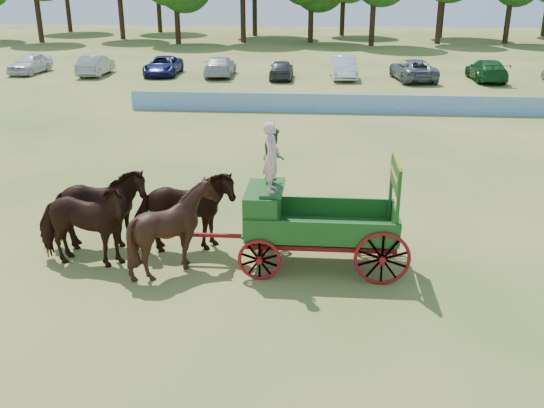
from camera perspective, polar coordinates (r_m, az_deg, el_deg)
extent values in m
plane|color=#AB904D|center=(17.33, 15.04, -4.39)|extent=(160.00, 160.00, 0.00)
imported|color=black|center=(16.25, -17.42, -1.90)|extent=(2.83, 1.45, 2.31)
imported|color=black|center=(17.20, -16.10, -0.51)|extent=(2.97, 1.91, 2.31)
imported|color=black|center=(15.52, -9.16, -2.24)|extent=(2.17, 1.95, 2.32)
imported|color=black|center=(16.51, -8.28, -0.77)|extent=(2.96, 1.85, 2.31)
cube|color=maroon|center=(15.88, -0.84, -3.62)|extent=(0.12, 2.00, 0.12)
cube|color=maroon|center=(15.89, 10.02, -3.93)|extent=(0.12, 2.00, 0.12)
cube|color=maroon|center=(15.27, 4.59, -4.23)|extent=(3.80, 0.10, 0.12)
cube|color=maroon|center=(16.27, 4.62, -2.61)|extent=(3.80, 0.10, 0.12)
cube|color=maroon|center=(15.93, -4.07, -3.01)|extent=(2.80, 0.09, 0.09)
cube|color=#1D541C|center=(15.66, 4.63, -2.46)|extent=(3.80, 1.80, 0.10)
cube|color=#1D541C|center=(14.73, 4.64, -2.72)|extent=(3.80, 0.06, 0.55)
cube|color=#1D541C|center=(16.36, 4.68, -0.29)|extent=(3.80, 0.06, 0.55)
cube|color=#1D541C|center=(15.66, 11.56, -1.63)|extent=(0.06, 1.80, 0.55)
cube|color=#1D541C|center=(15.52, -0.86, -0.42)|extent=(0.85, 1.70, 1.05)
cube|color=#1D541C|center=(15.30, 0.07, 1.55)|extent=(0.55, 1.50, 0.08)
cube|color=#1D541C|center=(15.63, -2.24, -1.06)|extent=(0.10, 1.60, 0.65)
cube|color=#1D541C|center=(15.72, -1.57, -2.10)|extent=(0.55, 1.60, 0.06)
cube|color=#1D541C|center=(14.68, 11.75, -0.45)|extent=(0.08, 0.08, 1.80)
cube|color=#1D541C|center=(16.17, 11.14, 1.58)|extent=(0.08, 0.08, 1.80)
cube|color=#1D541C|center=(15.23, 11.59, 2.73)|extent=(0.07, 1.75, 0.75)
cube|color=yellow|center=(15.12, 11.70, 4.18)|extent=(0.08, 1.80, 0.09)
cube|color=yellow|center=(15.23, 11.44, 2.74)|extent=(0.02, 1.30, 0.12)
torus|color=maroon|center=(15.05, -1.19, -5.27)|extent=(1.09, 0.09, 1.09)
torus|color=maroon|center=(16.77, -0.52, -2.44)|extent=(1.09, 0.09, 1.09)
torus|color=maroon|center=(15.00, 10.33, -5.09)|extent=(1.39, 0.09, 1.39)
torus|color=maroon|center=(16.72, 9.77, -2.27)|extent=(1.39, 0.09, 1.39)
imported|color=beige|center=(14.69, -0.05, 4.44)|extent=(0.41, 0.63, 1.73)
imported|color=#25652E|center=(15.41, 0.17, 4.61)|extent=(0.54, 0.69, 1.42)
cube|color=#2063B0|center=(34.19, 8.50, 9.29)|extent=(26.00, 0.08, 1.05)
imported|color=silver|center=(51.91, -21.83, 12.19)|extent=(2.14, 4.70, 1.57)
imported|color=gray|center=(49.31, -16.27, 12.42)|extent=(1.67, 4.63, 1.52)
imported|color=navy|center=(48.27, -10.20, 12.68)|extent=(2.48, 5.13, 1.41)
imported|color=silver|center=(47.28, -4.90, 12.80)|extent=(2.23, 5.16, 1.48)
imported|color=#333338|center=(45.59, 0.90, 12.55)|extent=(1.73, 4.22, 1.43)
imported|color=silver|center=(46.14, 6.72, 12.64)|extent=(2.06, 5.06, 1.63)
imported|color=slate|center=(46.20, 13.13, 12.20)|extent=(3.23, 5.79, 1.53)
imported|color=#144C1E|center=(47.47, 19.55, 11.79)|extent=(2.19, 5.30, 1.53)
cylinder|color=#382314|center=(77.01, -21.08, 15.93)|extent=(0.60, 0.60, 5.09)
cylinder|color=#382314|center=(78.26, -14.00, 16.81)|extent=(0.60, 0.60, 5.37)
cylinder|color=#382314|center=(71.19, -8.89, 16.46)|extent=(0.60, 0.60, 4.46)
cylinder|color=#382314|center=(72.02, -2.75, 17.06)|extent=(0.60, 0.60, 5.32)
cylinder|color=#382314|center=(71.84, 3.67, 16.69)|extent=(0.60, 0.60, 4.45)
cylinder|color=#382314|center=(69.32, 9.43, 16.53)|extent=(0.60, 0.60, 4.96)
cylinder|color=#382314|center=(72.96, 15.45, 16.21)|extent=(0.60, 0.60, 4.77)
cylinder|color=#382314|center=(75.53, 21.27, 15.62)|extent=(0.60, 0.60, 4.53)
cylinder|color=#382314|center=(90.67, -18.63, 16.90)|extent=(0.60, 0.60, 5.64)
cylinder|color=#382314|center=(87.12, -10.58, 17.36)|extent=(0.60, 0.60, 5.29)
cylinder|color=#382314|center=(80.35, -1.64, 17.67)|extent=(0.60, 0.60, 5.96)
cylinder|color=#382314|center=(81.26, 6.64, 17.14)|extent=(0.60, 0.60, 4.71)
cylinder|color=#382314|center=(80.78, 15.66, 16.65)|extent=(0.60, 0.60, 5.05)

